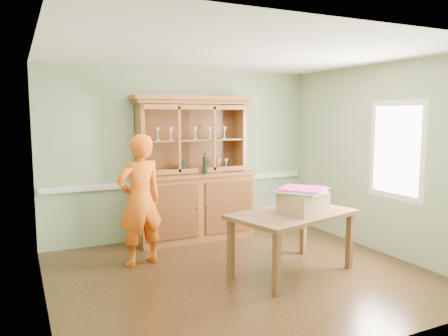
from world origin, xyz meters
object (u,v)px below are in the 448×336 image
dining_table (292,219)px  person (140,200)px  cardboard_box (303,203)px  china_hutch (194,190)px

dining_table → person: bearing=131.3°
dining_table → person: (-1.64, 1.11, 0.19)m
dining_table → person: size_ratio=1.00×
dining_table → cardboard_box: (0.10, -0.07, 0.22)m
person → cardboard_box: bearing=133.5°
china_hutch → person: (-1.10, -0.84, 0.07)m
person → dining_table: bearing=133.6°
dining_table → cardboard_box: size_ratio=3.23×
dining_table → cardboard_box: bearing=-50.3°
dining_table → china_hutch: bearing=90.8°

